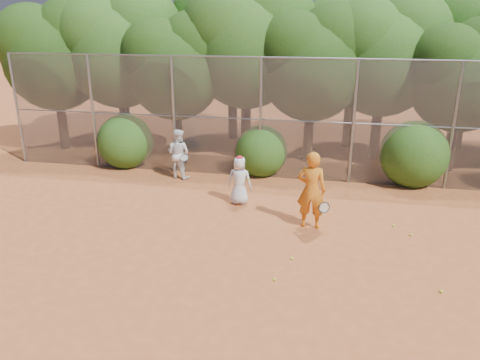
# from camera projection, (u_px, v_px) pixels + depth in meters

# --- Properties ---
(ground) EXTENTS (80.00, 80.00, 0.00)m
(ground) POSITION_uv_depth(u_px,v_px,m) (262.00, 266.00, 10.40)
(ground) COLOR #9F4D23
(ground) RESTS_ON ground
(fence_back) EXTENTS (20.05, 0.09, 4.03)m
(fence_back) POSITION_uv_depth(u_px,v_px,m) (287.00, 119.00, 15.27)
(fence_back) COLOR gray
(fence_back) RESTS_ON ground
(tree_0) EXTENTS (4.38, 3.81, 6.00)m
(tree_0) POSITION_uv_depth(u_px,v_px,m) (55.00, 51.00, 18.22)
(tree_0) COLOR black
(tree_0) RESTS_ON ground
(tree_1) EXTENTS (4.64, 4.03, 6.35)m
(tree_1) POSITION_uv_depth(u_px,v_px,m) (120.00, 44.00, 18.15)
(tree_1) COLOR black
(tree_1) RESTS_ON ground
(tree_2) EXTENTS (3.99, 3.47, 5.47)m
(tree_2) POSITION_uv_depth(u_px,v_px,m) (176.00, 63.00, 17.24)
(tree_2) COLOR black
(tree_2) RESTS_ON ground
(tree_3) EXTENTS (4.89, 4.26, 6.70)m
(tree_3) POSITION_uv_depth(u_px,v_px,m) (248.00, 39.00, 17.44)
(tree_3) COLOR black
(tree_3) RESTS_ON ground
(tree_4) EXTENTS (4.19, 3.64, 5.73)m
(tree_4) POSITION_uv_depth(u_px,v_px,m) (314.00, 59.00, 16.64)
(tree_4) COLOR black
(tree_4) RESTS_ON ground
(tree_5) EXTENTS (4.51, 3.92, 6.17)m
(tree_5) POSITION_uv_depth(u_px,v_px,m) (385.00, 50.00, 16.83)
(tree_5) COLOR black
(tree_5) RESTS_ON ground
(tree_6) EXTENTS (3.86, 3.36, 5.29)m
(tree_6) POSITION_uv_depth(u_px,v_px,m) (463.00, 72.00, 15.65)
(tree_6) COLOR black
(tree_6) RESTS_ON ground
(tree_9) EXTENTS (4.83, 4.20, 6.62)m
(tree_9) POSITION_uv_depth(u_px,v_px,m) (121.00, 37.00, 20.39)
(tree_9) COLOR black
(tree_9) RESTS_ON ground
(tree_10) EXTENTS (5.15, 4.48, 7.06)m
(tree_10) POSITION_uv_depth(u_px,v_px,m) (234.00, 30.00, 19.58)
(tree_10) COLOR black
(tree_10) RESTS_ON ground
(tree_11) EXTENTS (4.64, 4.03, 6.35)m
(tree_11) POSITION_uv_depth(u_px,v_px,m) (356.00, 44.00, 18.45)
(tree_11) COLOR black
(tree_11) RESTS_ON ground
(tree_12) EXTENTS (5.02, 4.37, 6.88)m
(tree_12) POSITION_uv_depth(u_px,v_px,m) (475.00, 35.00, 18.08)
(tree_12) COLOR black
(tree_12) RESTS_ON ground
(bush_0) EXTENTS (2.00, 2.00, 2.00)m
(bush_0) POSITION_uv_depth(u_px,v_px,m) (125.00, 139.00, 16.97)
(bush_0) COLOR #214711
(bush_0) RESTS_ON ground
(bush_1) EXTENTS (1.80, 1.80, 1.80)m
(bush_1) POSITION_uv_depth(u_px,v_px,m) (261.00, 149.00, 16.10)
(bush_1) COLOR #214711
(bush_1) RESTS_ON ground
(bush_2) EXTENTS (2.20, 2.20, 2.20)m
(bush_2) POSITION_uv_depth(u_px,v_px,m) (414.00, 151.00, 15.12)
(bush_2) COLOR #214711
(bush_2) RESTS_ON ground
(player_yellow) EXTENTS (0.90, 0.57, 2.06)m
(player_yellow) POSITION_uv_depth(u_px,v_px,m) (311.00, 190.00, 12.01)
(player_yellow) COLOR orange
(player_yellow) RESTS_ON ground
(player_teen) EXTENTS (0.72, 0.48, 1.47)m
(player_teen) POSITION_uv_depth(u_px,v_px,m) (239.00, 180.00, 13.61)
(player_teen) COLOR silver
(player_teen) RESTS_ON ground
(player_white) EXTENTS (0.95, 0.83, 1.69)m
(player_white) POSITION_uv_depth(u_px,v_px,m) (178.00, 154.00, 15.78)
(player_white) COLOR white
(player_white) RESTS_ON ground
(ball_0) EXTENTS (0.07, 0.07, 0.07)m
(ball_0) POSITION_uv_depth(u_px,v_px,m) (411.00, 235.00, 11.82)
(ball_0) COLOR #C0D727
(ball_0) RESTS_ON ground
(ball_1) EXTENTS (0.07, 0.07, 0.07)m
(ball_1) POSITION_uv_depth(u_px,v_px,m) (274.00, 279.00, 9.84)
(ball_1) COLOR #C0D727
(ball_1) RESTS_ON ground
(ball_2) EXTENTS (0.07, 0.07, 0.07)m
(ball_2) POSITION_uv_depth(u_px,v_px,m) (441.00, 291.00, 9.41)
(ball_2) COLOR #C0D727
(ball_2) RESTS_ON ground
(ball_3) EXTENTS (0.07, 0.07, 0.07)m
(ball_3) POSITION_uv_depth(u_px,v_px,m) (292.00, 258.00, 10.69)
(ball_3) COLOR #C0D727
(ball_3) RESTS_ON ground
(ball_4) EXTENTS (0.07, 0.07, 0.07)m
(ball_4) POSITION_uv_depth(u_px,v_px,m) (394.00, 225.00, 12.33)
(ball_4) COLOR #C0D727
(ball_4) RESTS_ON ground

